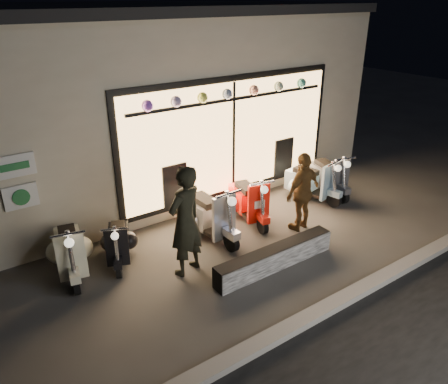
# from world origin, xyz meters

# --- Properties ---
(ground) EXTENTS (40.00, 40.00, 0.00)m
(ground) POSITION_xyz_m (0.00, 0.00, 0.00)
(ground) COLOR #383533
(ground) RESTS_ON ground
(kerb) EXTENTS (40.00, 0.25, 0.12)m
(kerb) POSITION_xyz_m (0.00, -2.00, 0.06)
(kerb) COLOR slate
(kerb) RESTS_ON ground
(shop_building) EXTENTS (10.20, 6.23, 4.20)m
(shop_building) POSITION_xyz_m (0.00, 4.98, 2.10)
(shop_building) COLOR beige
(shop_building) RESTS_ON ground
(graffiti_barrier) EXTENTS (2.44, 0.28, 0.40)m
(graffiti_barrier) POSITION_xyz_m (-0.17, -0.65, 0.20)
(graffiti_barrier) COLOR black
(graffiti_barrier) RESTS_ON ground
(scooter_silver) EXTENTS (0.52, 1.56, 1.12)m
(scooter_silver) POSITION_xyz_m (-0.50, 1.04, 0.45)
(scooter_silver) COLOR black
(scooter_silver) RESTS_ON ground
(scooter_red) EXTENTS (0.67, 1.46, 1.04)m
(scooter_red) POSITION_xyz_m (0.59, 1.14, 0.42)
(scooter_red) COLOR black
(scooter_red) RESTS_ON ground
(scooter_black) EXTENTS (0.72, 1.20, 0.87)m
(scooter_black) POSITION_xyz_m (-2.27, 1.22, 0.35)
(scooter_black) COLOR black
(scooter_black) RESTS_ON ground
(scooter_cream) EXTENTS (0.66, 1.44, 1.02)m
(scooter_cream) POSITION_xyz_m (-3.10, 1.35, 0.41)
(scooter_cream) COLOR black
(scooter_cream) RESTS_ON ground
(scooter_blue) EXTENTS (0.64, 1.43, 1.02)m
(scooter_blue) POSITION_xyz_m (2.36, 1.12, 0.41)
(scooter_blue) COLOR black
(scooter_blue) RESTS_ON ground
(scooter_grey) EXTENTS (0.69, 1.45, 1.03)m
(scooter_grey) POSITION_xyz_m (3.02, 1.14, 0.41)
(scooter_grey) COLOR black
(scooter_grey) RESTS_ON ground
(man) EXTENTS (0.82, 0.66, 1.95)m
(man) POSITION_xyz_m (-1.48, 0.14, 0.98)
(man) COLOR black
(man) RESTS_ON ground
(woman) EXTENTS (1.01, 0.54, 1.63)m
(woman) POSITION_xyz_m (1.21, 0.13, 0.82)
(woman) COLOR brown
(woman) RESTS_ON ground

